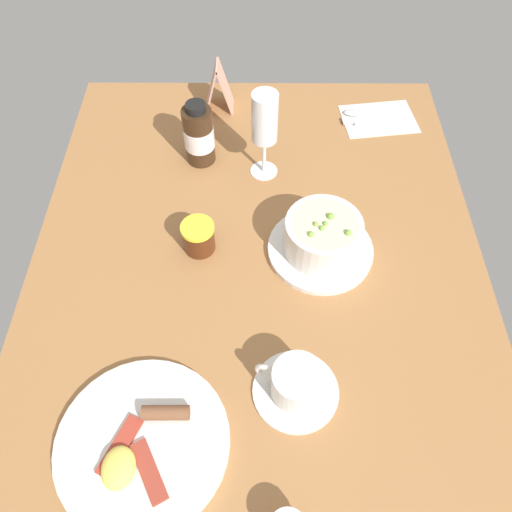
{
  "coord_description": "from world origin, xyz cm",
  "views": [
    {
      "loc": [
        -52.83,
        0.3,
        76.43
      ],
      "look_at": [
        -0.71,
        0.56,
        4.05
      ],
      "focal_mm": 35.49,
      "sensor_mm": 36.0,
      "label": 1
    }
  ],
  "objects_px": {
    "cutlery_setting": "(378,118)",
    "coffee_cup": "(298,384)",
    "menu_card": "(220,87)",
    "porridge_bowl": "(324,238)",
    "wine_glass": "(266,122)",
    "breakfast_plate": "(144,444)",
    "sauce_bottle_brown": "(200,135)",
    "jam_jar": "(200,237)"
  },
  "relations": [
    {
      "from": "cutlery_setting",
      "to": "coffee_cup",
      "type": "height_order",
      "value": "coffee_cup"
    },
    {
      "from": "cutlery_setting",
      "to": "menu_card",
      "type": "distance_m",
      "value": 0.37
    },
    {
      "from": "porridge_bowl",
      "to": "wine_glass",
      "type": "relative_size",
      "value": 1.02
    },
    {
      "from": "breakfast_plate",
      "to": "cutlery_setting",
      "type": "bearing_deg",
      "value": -30.93
    },
    {
      "from": "coffee_cup",
      "to": "breakfast_plate",
      "type": "distance_m",
      "value": 0.24
    },
    {
      "from": "porridge_bowl",
      "to": "sauce_bottle_brown",
      "type": "relative_size",
      "value": 1.37
    },
    {
      "from": "menu_card",
      "to": "coffee_cup",
      "type": "bearing_deg",
      "value": -167.82
    },
    {
      "from": "breakfast_plate",
      "to": "menu_card",
      "type": "relative_size",
      "value": 2.22
    },
    {
      "from": "cutlery_setting",
      "to": "sauce_bottle_brown",
      "type": "bearing_deg",
      "value": 108.6
    },
    {
      "from": "wine_glass",
      "to": "jam_jar",
      "type": "relative_size",
      "value": 3.11
    },
    {
      "from": "cutlery_setting",
      "to": "sauce_bottle_brown",
      "type": "height_order",
      "value": "sauce_bottle_brown"
    },
    {
      "from": "sauce_bottle_brown",
      "to": "breakfast_plate",
      "type": "relative_size",
      "value": 0.56
    },
    {
      "from": "jam_jar",
      "to": "cutlery_setting",
      "type": "bearing_deg",
      "value": -45.74
    },
    {
      "from": "jam_jar",
      "to": "wine_glass",
      "type": "bearing_deg",
      "value": -30.9
    },
    {
      "from": "coffee_cup",
      "to": "jam_jar",
      "type": "relative_size",
      "value": 2.18
    },
    {
      "from": "jam_jar",
      "to": "sauce_bottle_brown",
      "type": "height_order",
      "value": "sauce_bottle_brown"
    },
    {
      "from": "porridge_bowl",
      "to": "coffee_cup",
      "type": "bearing_deg",
      "value": 167.99
    },
    {
      "from": "coffee_cup",
      "to": "sauce_bottle_brown",
      "type": "height_order",
      "value": "sauce_bottle_brown"
    },
    {
      "from": "wine_glass",
      "to": "breakfast_plate",
      "type": "height_order",
      "value": "wine_glass"
    },
    {
      "from": "breakfast_plate",
      "to": "sauce_bottle_brown",
      "type": "bearing_deg",
      "value": -4.29
    },
    {
      "from": "porridge_bowl",
      "to": "wine_glass",
      "type": "xyz_separation_m",
      "value": [
        0.21,
        0.1,
        0.09
      ]
    },
    {
      "from": "cutlery_setting",
      "to": "sauce_bottle_brown",
      "type": "xyz_separation_m",
      "value": [
        -0.13,
        0.4,
        0.06
      ]
    },
    {
      "from": "porridge_bowl",
      "to": "jam_jar",
      "type": "bearing_deg",
      "value": 87.76
    },
    {
      "from": "coffee_cup",
      "to": "menu_card",
      "type": "height_order",
      "value": "menu_card"
    },
    {
      "from": "coffee_cup",
      "to": "sauce_bottle_brown",
      "type": "relative_size",
      "value": 0.95
    },
    {
      "from": "sauce_bottle_brown",
      "to": "menu_card",
      "type": "bearing_deg",
      "value": -10.34
    },
    {
      "from": "porridge_bowl",
      "to": "coffee_cup",
      "type": "relative_size",
      "value": 1.45
    },
    {
      "from": "porridge_bowl",
      "to": "menu_card",
      "type": "relative_size",
      "value": 1.71
    },
    {
      "from": "cutlery_setting",
      "to": "wine_glass",
      "type": "height_order",
      "value": "wine_glass"
    },
    {
      "from": "cutlery_setting",
      "to": "coffee_cup",
      "type": "bearing_deg",
      "value": 161.78
    },
    {
      "from": "coffee_cup",
      "to": "wine_glass",
      "type": "xyz_separation_m",
      "value": [
        0.48,
        0.05,
        0.1
      ]
    },
    {
      "from": "wine_glass",
      "to": "jam_jar",
      "type": "xyz_separation_m",
      "value": [
        -0.2,
        0.12,
        -0.1
      ]
    },
    {
      "from": "wine_glass",
      "to": "sauce_bottle_brown",
      "type": "relative_size",
      "value": 1.35
    },
    {
      "from": "wine_glass",
      "to": "menu_card",
      "type": "relative_size",
      "value": 1.67
    },
    {
      "from": "jam_jar",
      "to": "breakfast_plate",
      "type": "bearing_deg",
      "value": 170.84
    },
    {
      "from": "sauce_bottle_brown",
      "to": "cutlery_setting",
      "type": "bearing_deg",
      "value": -71.4
    },
    {
      "from": "wine_glass",
      "to": "sauce_bottle_brown",
      "type": "height_order",
      "value": "wine_glass"
    },
    {
      "from": "wine_glass",
      "to": "coffee_cup",
      "type": "bearing_deg",
      "value": -174.48
    },
    {
      "from": "wine_glass",
      "to": "menu_card",
      "type": "bearing_deg",
      "value": 26.07
    },
    {
      "from": "coffee_cup",
      "to": "menu_card",
      "type": "relative_size",
      "value": 1.17
    },
    {
      "from": "porridge_bowl",
      "to": "wine_glass",
      "type": "distance_m",
      "value": 0.25
    },
    {
      "from": "cutlery_setting",
      "to": "breakfast_plate",
      "type": "height_order",
      "value": "breakfast_plate"
    }
  ]
}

